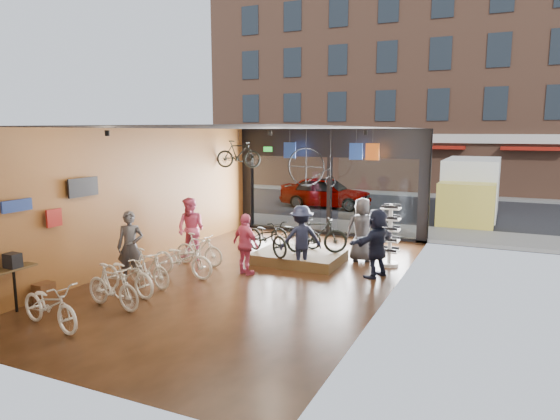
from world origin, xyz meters
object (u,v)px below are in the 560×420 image
Objects in this scene: display_bike_mid at (317,235)px; customer_2 at (246,244)px; customer_0 at (130,247)px; hung_bike at (238,154)px; floor_bike_1 at (113,287)px; display_bike_left at (267,237)px; penny_farthing at (314,169)px; display_platform at (299,257)px; customer_1 at (191,229)px; floor_bike_3 at (148,268)px; floor_bike_2 at (127,274)px; customer_4 at (362,230)px; customer_3 at (301,238)px; customer_5 at (377,243)px; floor_bike_4 at (182,259)px; sunglasses_rack at (390,235)px; street_car at (326,192)px; floor_bike_0 at (50,305)px; floor_bike_5 at (199,249)px; display_bike_right at (296,233)px; box_truck at (470,191)px.

display_bike_mid is 1.07× the size of customer_2.
customer_0 is 1.13× the size of hung_bike.
display_bike_left is (1.44, 4.51, 0.32)m from floor_bike_1.
penny_farthing is at bearing -71.45° from customer_2.
customer_0 is at bearing -112.94° from penny_farthing.
customer_1 is at bearing -160.44° from display_platform.
floor_bike_3 is at bearing 71.08° from customer_2.
display_bike_left is (-0.73, -0.57, 0.64)m from display_platform.
floor_bike_3 is 0.88× the size of display_bike_mid.
customer_0 reaches higher than floor_bike_3.
floor_bike_2 is at bearing -80.91° from customer_0.
hung_bike is (-3.75, 2.26, 2.10)m from display_bike_mid.
penny_farthing is (-2.13, 1.67, 1.58)m from customer_4.
display_bike_mid is at bearing -136.26° from customer_3.
customer_5 is at bearing 2.48° from customer_0.
floor_bike_4 is 1.05× the size of sunglasses_rack.
customer_0 is 6.19m from customer_5.
customer_5 is at bearing -36.59° from floor_bike_1.
floor_bike_1 is 8.07m from penny_farthing.
customer_1 reaches higher than floor_bike_3.
display_bike_mid is 3.16m from penny_farthing.
floor_bike_0 is (0.26, -16.57, -0.30)m from street_car.
floor_bike_5 is 4.87m from penny_farthing.
display_bike_mid reaches higher than floor_bike_1.
floor_bike_5 is 2.88m from display_bike_right.
floor_bike_1 is at bearing -146.80° from floor_bike_2.
customer_5 is (2.66, -0.99, 0.17)m from display_bike_right.
street_car reaches higher than floor_bike_2.
customer_2 is 5.18m from hung_bike.
display_bike_left reaches higher than display_platform.
floor_bike_4 is (0.56, -12.72, -0.28)m from street_car.
floor_bike_2 is 1.12× the size of customer_2.
box_truck is 9.69m from display_bike_mid.
hung_bike is at bearing 33.41° from display_bike_mid.
floor_bike_4 is at bearing -107.80° from penny_farthing.
box_truck is at bearing -98.53° from street_car.
sunglasses_rack reaches higher than floor_bike_0.
box_truck reaches higher than floor_bike_2.
floor_bike_5 is at bearing 9.63° from floor_bike_0.
display_bike_mid is at bearing -83.81° from customer_5.
street_car reaches higher than display_platform.
customer_4 is at bearing -154.94° from street_car.
hung_bike is (-1.06, 4.92, 2.44)m from floor_bike_4.
street_car is 16.57m from floor_bike_0.
floor_bike_4 is (0.26, 1.03, 0.02)m from floor_bike_3.
penny_farthing is (1.65, 5.13, 2.02)m from floor_bike_4.
display_platform is 1.06m from customer_3.
sunglasses_rack is (4.91, 7.13, 0.42)m from floor_bike_0.
customer_4 is at bearing 176.80° from sunglasses_rack.
hung_bike is (-5.59, 2.84, 2.03)m from customer_5.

